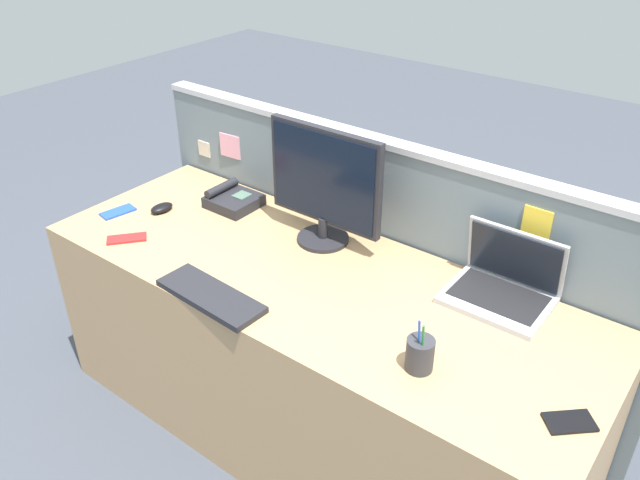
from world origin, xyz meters
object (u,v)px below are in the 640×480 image
(desk_phone, at_px, (233,200))
(keyboard_main, at_px, (211,296))
(computer_mouse_right_hand, at_px, (162,208))
(desktop_monitor, at_px, (324,183))
(laptop, at_px, (504,283))
(pen_cup, at_px, (420,354))
(cell_phone_red_case, at_px, (127,239))
(cell_phone_black_slab, at_px, (570,422))
(cell_phone_blue_case, at_px, (118,212))

(desk_phone, height_order, keyboard_main, desk_phone)
(desk_phone, bearing_deg, computer_mouse_right_hand, -132.63)
(desktop_monitor, relative_size, laptop, 1.43)
(pen_cup, height_order, cell_phone_red_case, pen_cup)
(desktop_monitor, xyz_separation_m, pen_cup, (0.65, -0.41, -0.19))
(pen_cup, distance_m, cell_phone_red_case, 1.25)
(desk_phone, xyz_separation_m, cell_phone_black_slab, (1.53, -0.34, -0.02))
(pen_cup, relative_size, cell_phone_red_case, 1.19)
(cell_phone_black_slab, relative_size, cell_phone_red_case, 0.86)
(laptop, height_order, cell_phone_blue_case, laptop)
(cell_phone_black_slab, bearing_deg, cell_phone_red_case, -129.41)
(keyboard_main, bearing_deg, desktop_monitor, 85.50)
(desk_phone, bearing_deg, desktop_monitor, 1.52)
(pen_cup, height_order, cell_phone_blue_case, pen_cup)
(desktop_monitor, xyz_separation_m, desk_phone, (-0.47, -0.01, -0.21))
(keyboard_main, xyz_separation_m, pen_cup, (0.71, 0.13, 0.04))
(cell_phone_black_slab, height_order, cell_phone_blue_case, same)
(keyboard_main, xyz_separation_m, cell_phone_red_case, (-0.53, 0.07, -0.01))
(computer_mouse_right_hand, distance_m, cell_phone_blue_case, 0.18)
(laptop, distance_m, cell_phone_black_slab, 0.56)
(pen_cup, distance_m, cell_phone_blue_case, 1.45)
(laptop, bearing_deg, pen_cup, -95.46)
(desktop_monitor, xyz_separation_m, computer_mouse_right_hand, (-0.67, -0.23, -0.22))
(laptop, relative_size, cell_phone_blue_case, 2.42)
(desk_phone, xyz_separation_m, pen_cup, (1.12, -0.39, 0.02))
(laptop, height_order, cell_phone_red_case, laptop)
(cell_phone_black_slab, bearing_deg, desktop_monitor, -151.45)
(cell_phone_blue_case, bearing_deg, desktop_monitor, 33.77)
(computer_mouse_right_hand, height_order, cell_phone_black_slab, computer_mouse_right_hand)
(laptop, xyz_separation_m, cell_phone_black_slab, (0.37, -0.42, -0.05))
(keyboard_main, bearing_deg, pen_cup, 12.81)
(desk_phone, bearing_deg, laptop, 3.87)
(computer_mouse_right_hand, relative_size, cell_phone_black_slab, 0.79)
(desk_phone, bearing_deg, pen_cup, -19.45)
(laptop, xyz_separation_m, cell_phone_blue_case, (-1.49, -0.41, -0.05))
(keyboard_main, bearing_deg, desk_phone, 130.56)
(desk_phone, height_order, cell_phone_red_case, desk_phone)
(computer_mouse_right_hand, distance_m, cell_phone_red_case, 0.24)
(desktop_monitor, bearing_deg, cell_phone_blue_case, -156.69)
(computer_mouse_right_hand, xyz_separation_m, pen_cup, (1.31, -0.18, 0.04))
(computer_mouse_right_hand, relative_size, cell_phone_blue_case, 0.73)
(keyboard_main, distance_m, cell_phone_red_case, 0.54)
(desktop_monitor, relative_size, desk_phone, 2.44)
(laptop, relative_size, pen_cup, 1.90)
(keyboard_main, distance_m, pen_cup, 0.73)
(cell_phone_black_slab, relative_size, cell_phone_blue_case, 0.92)
(desktop_monitor, relative_size, cell_phone_blue_case, 3.47)
(laptop, height_order, cell_phone_black_slab, laptop)
(desktop_monitor, height_order, cell_phone_red_case, desktop_monitor)
(desk_phone, relative_size, pen_cup, 1.12)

